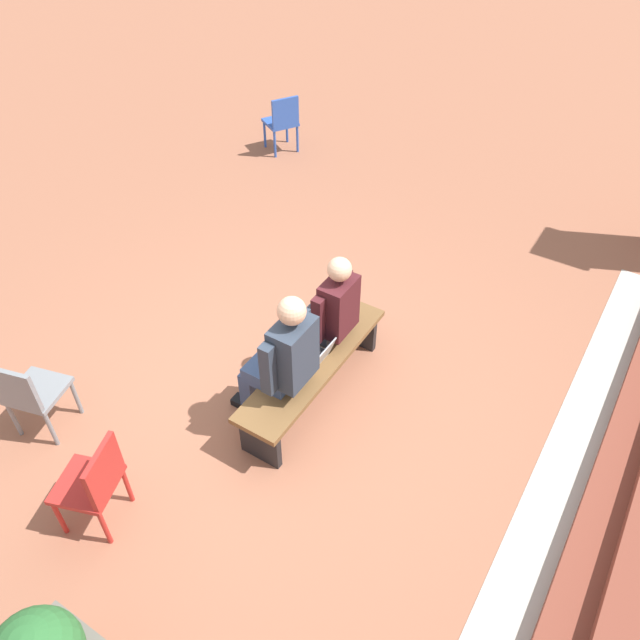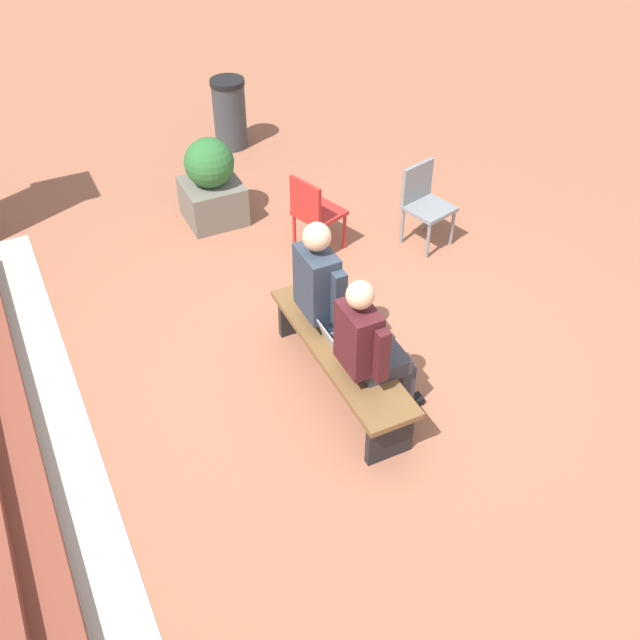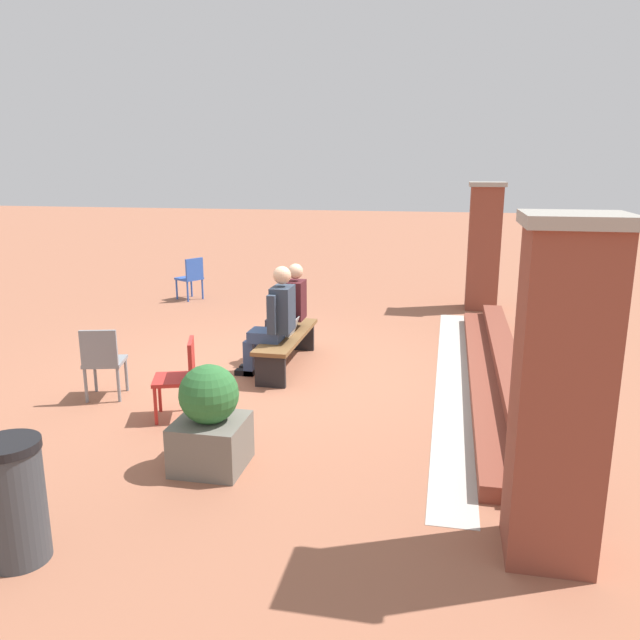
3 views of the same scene
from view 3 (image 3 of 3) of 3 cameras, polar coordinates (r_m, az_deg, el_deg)
ground_plane at (r=8.18m, az=-4.75°, el=-4.61°), size 60.00×60.00×0.00m
concrete_strip at (r=8.06m, az=12.01°, el=-5.13°), size 6.88×0.40×0.01m
brick_steps at (r=8.05m, az=15.98°, el=-4.48°), size 6.08×0.60×0.30m
brick_pillar_left_of_steps at (r=11.86m, az=14.75°, el=6.56°), size 0.64×0.64×2.31m
brick_pillar_right_of_steps at (r=4.32m, az=21.08°, el=-6.22°), size 0.64×0.64×2.31m
bench at (r=8.20m, az=-3.04°, el=-1.92°), size 1.80×0.44×0.45m
person_student at (r=8.45m, az=-2.92°, el=1.05°), size 0.53×0.67×1.33m
person_adult at (r=7.80m, az=-4.22°, el=0.15°), size 0.58×0.73×1.40m
laptop at (r=8.16m, az=-2.97°, el=-0.95°), size 0.32×0.29×0.21m
plastic_chair_far_left at (r=7.44m, az=-19.25°, el=-3.35°), size 0.51×0.51×0.84m
plastic_chair_by_pillar at (r=6.69m, az=-12.57°, el=-4.80°), size 0.53×0.53×0.84m
plastic_chair_foreground at (r=12.60m, az=-11.68°, el=3.97°), size 0.57×0.57×0.84m
planter at (r=5.57m, az=-10.02°, el=-9.04°), size 0.60×0.60×0.94m
litter_bin at (r=4.75m, az=-26.17°, el=-14.64°), size 0.42×0.42×0.86m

